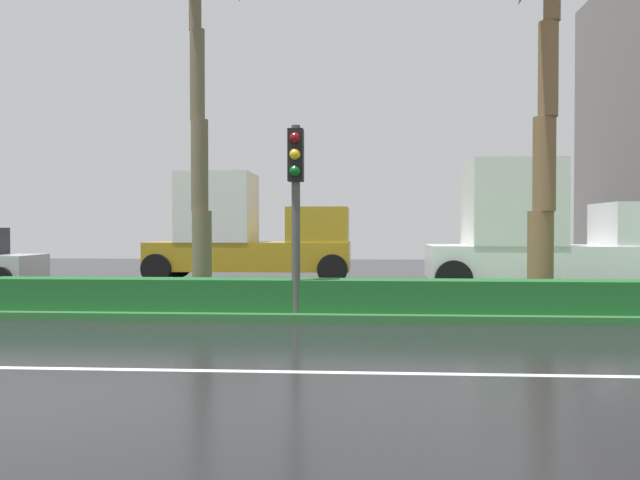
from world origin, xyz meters
name	(u,v)px	position (x,y,z in m)	size (l,w,h in m)	color
ground_plane	(216,306)	(0.00, 9.00, -0.05)	(90.00, 42.00, 0.10)	black
near_lane_divider_stripe	(87,369)	(0.00, 2.00, 0.00)	(81.00, 0.14, 0.01)	white
median_strip	(205,305)	(0.00, 8.00, 0.07)	(85.50, 4.00, 0.15)	#2D6B33
median_hedge	(187,294)	(0.00, 6.60, 0.45)	(76.50, 0.70, 0.60)	#1E6028
traffic_signal_median_right	(296,184)	(2.11, 6.29, 2.53)	(0.28, 0.43, 3.45)	#4C4C47
box_truck_lead	(248,233)	(-0.35, 15.23, 1.55)	(6.40, 2.64, 3.46)	#B28C1E
box_truck_following	(549,234)	(8.19, 11.79, 1.55)	(6.40, 2.64, 3.46)	white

